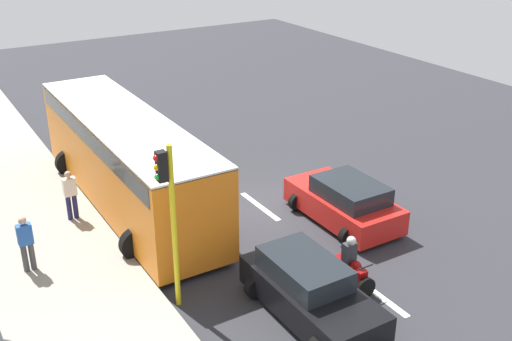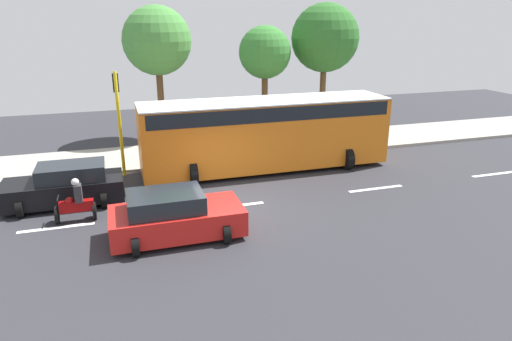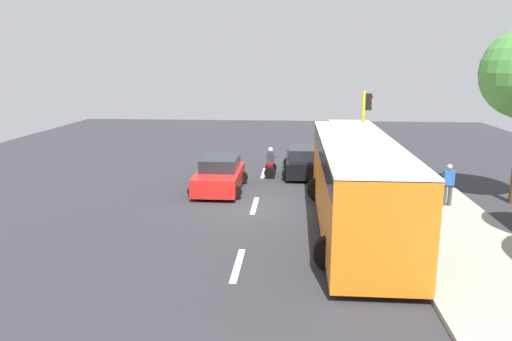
{
  "view_description": "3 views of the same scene",
  "coord_description": "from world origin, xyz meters",
  "px_view_note": "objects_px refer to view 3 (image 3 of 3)",
  "views": [
    {
      "loc": [
        9.95,
        16.11,
        9.79
      ],
      "look_at": [
        -0.19,
        -0.58,
        1.1
      ],
      "focal_mm": 43.17,
      "sensor_mm": 36.0,
      "label": 1
    },
    {
      "loc": [
        -15.08,
        3.83,
        6.67
      ],
      "look_at": [
        -0.63,
        -0.72,
        1.53
      ],
      "focal_mm": 32.22,
      "sensor_mm": 36.0,
      "label": 2
    },
    {
      "loc": [
        1.56,
        -18.96,
        5.75
      ],
      "look_at": [
        0.03,
        0.35,
        1.41
      ],
      "focal_mm": 33.76,
      "sensor_mm": 36.0,
      "label": 3
    }
  ],
  "objects_px": {
    "city_bus": "(357,178)",
    "motorcycle": "(270,164)",
    "car_red": "(220,175)",
    "pedestrian_near_signal": "(448,183)",
    "traffic_light_corner": "(365,125)",
    "car_black": "(303,162)",
    "pedestrian_by_tree": "(414,199)"
  },
  "relations": [
    {
      "from": "motorcycle",
      "to": "pedestrian_by_tree",
      "type": "bearing_deg",
      "value": -54.26
    },
    {
      "from": "car_black",
      "to": "traffic_light_corner",
      "type": "distance_m",
      "value": 4.14
    },
    {
      "from": "traffic_light_corner",
      "to": "motorcycle",
      "type": "bearing_deg",
      "value": 159.04
    },
    {
      "from": "pedestrian_by_tree",
      "to": "car_black",
      "type": "bearing_deg",
      "value": 115.08
    },
    {
      "from": "car_red",
      "to": "car_black",
      "type": "bearing_deg",
      "value": 41.49
    },
    {
      "from": "car_red",
      "to": "pedestrian_near_signal",
      "type": "height_order",
      "value": "pedestrian_near_signal"
    },
    {
      "from": "pedestrian_near_signal",
      "to": "pedestrian_by_tree",
      "type": "relative_size",
      "value": 1.0
    },
    {
      "from": "city_bus",
      "to": "traffic_light_corner",
      "type": "bearing_deg",
      "value": 79.98
    },
    {
      "from": "pedestrian_near_signal",
      "to": "car_black",
      "type": "bearing_deg",
      "value": 135.38
    },
    {
      "from": "city_bus",
      "to": "traffic_light_corner",
      "type": "xyz_separation_m",
      "value": [
        1.09,
        6.19,
        1.08
      ]
    },
    {
      "from": "car_black",
      "to": "car_red",
      "type": "xyz_separation_m",
      "value": [
        -3.89,
        -3.44,
        0.0
      ]
    },
    {
      "from": "pedestrian_near_signal",
      "to": "city_bus",
      "type": "bearing_deg",
      "value": -145.44
    },
    {
      "from": "city_bus",
      "to": "pedestrian_by_tree",
      "type": "xyz_separation_m",
      "value": [
        2.07,
        0.34,
        -0.79
      ]
    },
    {
      "from": "car_red",
      "to": "motorcycle",
      "type": "xyz_separation_m",
      "value": [
        2.19,
        3.01,
        -0.07
      ]
    },
    {
      "from": "pedestrian_by_tree",
      "to": "traffic_light_corner",
      "type": "height_order",
      "value": "traffic_light_corner"
    },
    {
      "from": "car_red",
      "to": "motorcycle",
      "type": "height_order",
      "value": "motorcycle"
    },
    {
      "from": "motorcycle",
      "to": "pedestrian_by_tree",
      "type": "height_order",
      "value": "pedestrian_by_tree"
    },
    {
      "from": "car_black",
      "to": "pedestrian_near_signal",
      "type": "xyz_separation_m",
      "value": [
        5.66,
        -5.58,
        0.35
      ]
    },
    {
      "from": "pedestrian_near_signal",
      "to": "motorcycle",
      "type": "bearing_deg",
      "value": 144.99
    },
    {
      "from": "car_red",
      "to": "city_bus",
      "type": "distance_m",
      "value": 7.49
    },
    {
      "from": "car_black",
      "to": "motorcycle",
      "type": "distance_m",
      "value": 1.76
    },
    {
      "from": "city_bus",
      "to": "pedestrian_by_tree",
      "type": "relative_size",
      "value": 6.51
    },
    {
      "from": "motorcycle",
      "to": "pedestrian_near_signal",
      "type": "height_order",
      "value": "pedestrian_near_signal"
    },
    {
      "from": "motorcycle",
      "to": "traffic_light_corner",
      "type": "bearing_deg",
      "value": -20.96
    },
    {
      "from": "traffic_light_corner",
      "to": "car_black",
      "type": "bearing_deg",
      "value": 142.26
    },
    {
      "from": "pedestrian_near_signal",
      "to": "car_red",
      "type": "bearing_deg",
      "value": 167.37
    },
    {
      "from": "car_black",
      "to": "pedestrian_near_signal",
      "type": "bearing_deg",
      "value": -44.62
    },
    {
      "from": "car_black",
      "to": "pedestrian_by_tree",
      "type": "bearing_deg",
      "value": -64.92
    },
    {
      "from": "car_red",
      "to": "pedestrian_near_signal",
      "type": "distance_m",
      "value": 9.79
    },
    {
      "from": "car_red",
      "to": "traffic_light_corner",
      "type": "xyz_separation_m",
      "value": [
        6.66,
        1.3,
        2.22
      ]
    },
    {
      "from": "city_bus",
      "to": "motorcycle",
      "type": "height_order",
      "value": "city_bus"
    },
    {
      "from": "traffic_light_corner",
      "to": "pedestrian_near_signal",
      "type": "bearing_deg",
      "value": -49.95
    }
  ]
}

